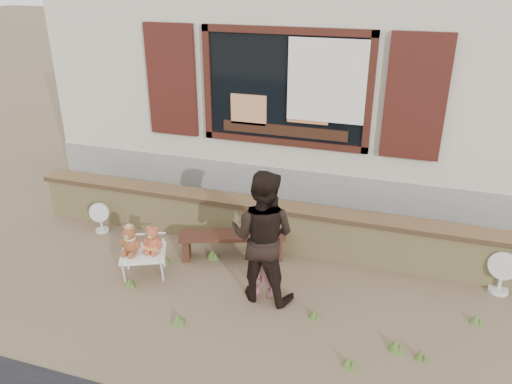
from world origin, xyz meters
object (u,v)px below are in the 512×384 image
(teddy_bear_right, at_px, (153,239))
(child, at_px, (263,263))
(adult, at_px, (263,237))
(folding_chair, at_px, (143,254))
(bench, at_px, (232,240))
(teddy_bear_left, at_px, (130,239))

(teddy_bear_right, height_order, child, child)
(adult, bearing_deg, folding_chair, 4.69)
(bench, bearing_deg, adult, -66.95)
(bench, distance_m, teddy_bear_left, 1.35)
(teddy_bear_left, xyz_separation_m, teddy_bear_right, (0.25, 0.12, -0.01))
(folding_chair, relative_size, child, 0.78)
(teddy_bear_right, xyz_separation_m, child, (1.46, -0.01, -0.07))
(folding_chair, bearing_deg, bench, 14.21)
(bench, distance_m, adult, 1.10)
(teddy_bear_right, relative_size, child, 0.40)
(child, bearing_deg, bench, -41.16)
(folding_chair, height_order, adult, adult)
(bench, height_order, adult, adult)
(teddy_bear_left, bearing_deg, teddy_bear_right, 0.00)
(teddy_bear_right, distance_m, adult, 1.47)
(folding_chair, bearing_deg, teddy_bear_right, 0.00)
(teddy_bear_left, xyz_separation_m, child, (1.71, 0.11, -0.08))
(bench, height_order, child, child)
(teddy_bear_left, distance_m, adult, 1.73)
(bench, distance_m, teddy_bear_right, 1.09)
(bench, height_order, folding_chair, bench)
(teddy_bear_left, distance_m, teddy_bear_right, 0.28)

